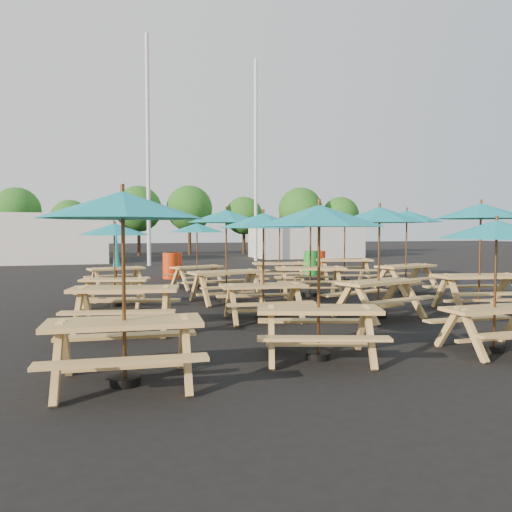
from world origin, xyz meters
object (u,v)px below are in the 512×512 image
object	(u,v)px
picnic_unit_6	(226,222)
waste_bin_1	(173,265)
picnic_unit_11	(280,228)
waste_bin_4	(311,263)
picnic_unit_5	(263,228)
picnic_unit_8	(496,238)
picnic_unit_1	(123,216)
picnic_unit_10	(311,221)
waste_bin_3	(318,263)
picnic_unit_2	(114,235)
picnic_unit_7	(197,232)
waste_bin_2	(174,265)
picnic_unit_0	(123,218)
picnic_unit_9	(379,222)
picnic_unit_4	(319,226)
waste_bin_0	(171,266)
picnic_unit_3	(116,262)
picnic_unit_15	(345,223)
picnic_unit_14	(407,222)
picnic_unit_13	(481,218)

from	to	relation	value
picnic_unit_6	waste_bin_1	size ratio (longest dim) A/B	2.44
picnic_unit_11	waste_bin_4	world-z (taller)	picnic_unit_11
picnic_unit_5	picnic_unit_8	size ratio (longest dim) A/B	1.10
picnic_unit_1	waste_bin_1	size ratio (longest dim) A/B	2.49
picnic_unit_10	waste_bin_3	size ratio (longest dim) A/B	2.58
picnic_unit_2	waste_bin_1	size ratio (longest dim) A/B	2.11
picnic_unit_7	waste_bin_2	bearing A→B (deg)	73.70
picnic_unit_0	picnic_unit_9	distance (m)	6.25
picnic_unit_4	waste_bin_0	bearing A→B (deg)	109.95
picnic_unit_1	picnic_unit_7	size ratio (longest dim) A/B	1.09
picnic_unit_8	picnic_unit_6	bearing A→B (deg)	113.45
picnic_unit_2	picnic_unit_8	xyz separation A→B (m)	(5.47, -6.45, -0.01)
picnic_unit_3	picnic_unit_0	bearing A→B (deg)	-105.73
waste_bin_4	picnic_unit_8	bearing A→B (deg)	-101.30
waste_bin_4	picnic_unit_11	bearing A→B (deg)	-128.79
picnic_unit_7	picnic_unit_10	distance (m)	4.01
waste_bin_1	picnic_unit_15	bearing A→B (deg)	-30.91
picnic_unit_9	picnic_unit_14	size ratio (longest dim) A/B	0.96
picnic_unit_4	picnic_unit_6	bearing A→B (deg)	106.95
picnic_unit_6	waste_bin_2	world-z (taller)	picnic_unit_6
picnic_unit_3	waste_bin_0	xyz separation A→B (m)	(2.11, 3.33, -0.38)
picnic_unit_15	picnic_unit_5	bearing A→B (deg)	-115.38
picnic_unit_1	waste_bin_1	world-z (taller)	picnic_unit_1
picnic_unit_7	waste_bin_1	size ratio (longest dim) A/B	2.28
picnic_unit_3	picnic_unit_10	size ratio (longest dim) A/B	0.83
picnic_unit_2	picnic_unit_15	bearing A→B (deg)	37.70
picnic_unit_1	picnic_unit_7	xyz separation A→B (m)	(2.56, 6.50, -0.31)
picnic_unit_1	waste_bin_2	bearing A→B (deg)	89.36
picnic_unit_14	waste_bin_4	world-z (taller)	picnic_unit_14
picnic_unit_7	waste_bin_4	xyz separation A→B (m)	(5.43, 3.30, -1.31)
picnic_unit_3	picnic_unit_6	distance (m)	4.46
picnic_unit_11	picnic_unit_4	bearing A→B (deg)	-98.00
picnic_unit_3	picnic_unit_8	xyz separation A→B (m)	(5.34, -9.73, 0.88)
picnic_unit_1	picnic_unit_6	bearing A→B (deg)	61.85
picnic_unit_11	picnic_unit_14	xyz separation A→B (m)	(2.86, -3.17, 0.16)
waste_bin_0	picnic_unit_10	bearing A→B (deg)	-64.21
picnic_unit_5	picnic_unit_9	distance (m)	2.49
picnic_unit_4	waste_bin_2	world-z (taller)	picnic_unit_4
waste_bin_1	waste_bin_2	world-z (taller)	same
picnic_unit_0	waste_bin_4	world-z (taller)	picnic_unit_0
waste_bin_2	waste_bin_3	world-z (taller)	same
picnic_unit_15	waste_bin_4	xyz separation A→B (m)	(0.02, 3.04, -1.62)
picnic_unit_10	picnic_unit_8	bearing A→B (deg)	-73.19
picnic_unit_2	waste_bin_0	bearing A→B (deg)	85.45
picnic_unit_4	picnic_unit_6	distance (m)	5.99
picnic_unit_7	picnic_unit_0	bearing A→B (deg)	-125.11
picnic_unit_9	picnic_unit_13	xyz separation A→B (m)	(2.72, 0.12, 0.11)
picnic_unit_3	picnic_unit_11	world-z (taller)	picnic_unit_11
picnic_unit_2	picnic_unit_15	distance (m)	8.78
picnic_unit_7	waste_bin_0	world-z (taller)	picnic_unit_7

